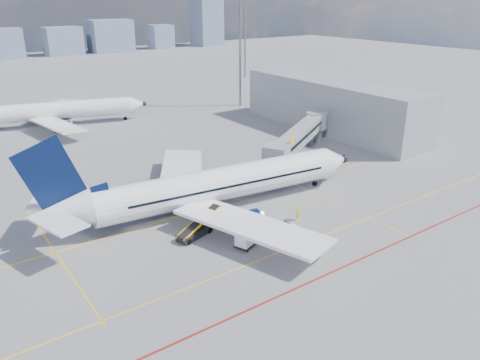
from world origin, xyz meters
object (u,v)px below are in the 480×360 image
object	(u,v)px
second_aircraft	(55,111)
belt_loader	(195,231)
cargo_dolly	(249,236)
main_aircraft	(209,187)
ramp_worker	(298,213)
baggage_tug	(287,229)

from	to	relation	value
second_aircraft	belt_loader	size ratio (longest dim) A/B	5.66
cargo_dolly	belt_loader	size ratio (longest dim) A/B	0.61
main_aircraft	ramp_worker	distance (m)	11.49
baggage_tug	belt_loader	world-z (taller)	belt_loader
second_aircraft	belt_loader	distance (m)	59.28
baggage_tug	ramp_worker	size ratio (longest dim) A/B	1.11
main_aircraft	baggage_tug	size ratio (longest dim) A/B	20.64
main_aircraft	belt_loader	size ratio (longest dim) A/B	6.76
baggage_tug	ramp_worker	bearing A→B (deg)	28.39
second_aircraft	belt_loader	xyz separation A→B (m)	(-0.92, -59.21, -2.54)
baggage_tug	belt_loader	distance (m)	10.57
main_aircraft	belt_loader	distance (m)	7.61
ramp_worker	main_aircraft	bearing A→B (deg)	63.48
second_aircraft	baggage_tug	distance (m)	65.43
second_aircraft	main_aircraft	bearing A→B (deg)	-70.69
second_aircraft	ramp_worker	size ratio (longest dim) A/B	19.14
main_aircraft	second_aircraft	size ratio (longest dim) A/B	1.19
cargo_dolly	main_aircraft	bearing A→B (deg)	61.53
belt_loader	baggage_tug	bearing A→B (deg)	-49.25
baggage_tug	cargo_dolly	distance (m)	5.16
cargo_dolly	ramp_worker	world-z (taller)	cargo_dolly
cargo_dolly	ramp_worker	size ratio (longest dim) A/B	2.06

